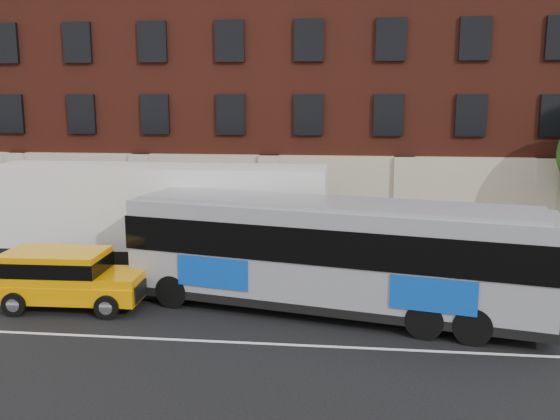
# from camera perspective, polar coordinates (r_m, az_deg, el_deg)

# --- Properties ---
(ground) EXTENTS (120.00, 120.00, 0.00)m
(ground) POSITION_cam_1_polar(r_m,az_deg,el_deg) (16.92, -6.26, -12.91)
(ground) COLOR black
(ground) RESTS_ON ground
(sidewalk) EXTENTS (60.00, 6.00, 0.15)m
(sidewalk) POSITION_cam_1_polar(r_m,az_deg,el_deg) (25.27, -1.82, -4.66)
(sidewalk) COLOR gray
(sidewalk) RESTS_ON ground
(kerb) EXTENTS (60.00, 0.25, 0.15)m
(kerb) POSITION_cam_1_polar(r_m,az_deg,el_deg) (22.42, -2.91, -6.67)
(kerb) COLOR gray
(kerb) RESTS_ON ground
(lane_line) EXTENTS (60.00, 0.12, 0.01)m
(lane_line) POSITION_cam_1_polar(r_m,az_deg,el_deg) (17.37, -5.89, -12.24)
(lane_line) COLOR white
(lane_line) RESTS_ON ground
(building) EXTENTS (30.00, 12.10, 15.00)m
(building) POSITION_cam_1_polar(r_m,az_deg,el_deg) (32.24, 0.13, 12.14)
(building) COLOR #551F14
(building) RESTS_ON sidewalk
(sign_pole) EXTENTS (0.30, 0.20, 2.50)m
(sign_pole) POSITION_cam_1_polar(r_m,az_deg,el_deg) (24.98, -22.53, -2.41)
(sign_pole) COLOR slate
(sign_pole) RESTS_ON ground
(city_bus) EXTENTS (13.36, 5.58, 3.58)m
(city_bus) POSITION_cam_1_polar(r_m,az_deg,el_deg) (18.97, 4.91, -3.95)
(city_bus) COLOR #92929A
(city_bus) RESTS_ON ground
(yellow_suv) EXTENTS (4.91, 2.24, 1.86)m
(yellow_suv) POSITION_cam_1_polar(r_m,az_deg,el_deg) (20.81, -19.61, -5.81)
(yellow_suv) COLOR #FFA000
(yellow_suv) RESTS_ON ground
(shipping_container) EXTENTS (12.60, 2.74, 4.20)m
(shipping_container) POSITION_cam_1_polar(r_m,az_deg,el_deg) (23.51, -11.17, -1.01)
(shipping_container) COLOR black
(shipping_container) RESTS_ON ground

